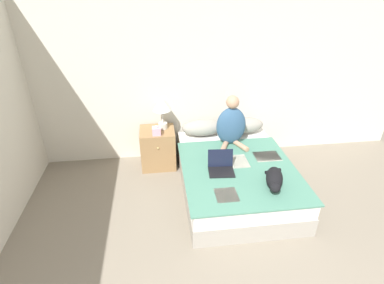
% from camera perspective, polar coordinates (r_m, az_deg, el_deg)
% --- Properties ---
extents(wall_back, '(6.16, 0.05, 2.55)m').
position_cam_1_polar(wall_back, '(4.51, 3.95, 12.35)').
color(wall_back, beige).
rests_on(wall_back, ground_plane).
extents(bed, '(1.43, 1.94, 0.45)m').
position_cam_1_polar(bed, '(4.08, 8.12, -6.34)').
color(bed, '#9E998E').
rests_on(bed, ground_plane).
extents(pillow_near, '(0.63, 0.29, 0.24)m').
position_cam_1_polar(pillow_near, '(4.52, 2.05, 2.79)').
color(pillow_near, gray).
rests_on(pillow_near, bed).
extents(pillow_far, '(0.63, 0.29, 0.24)m').
position_cam_1_polar(pillow_far, '(4.65, 9.66, 3.18)').
color(pillow_far, gray).
rests_on(pillow_far, bed).
extents(person_sitting, '(0.42, 0.41, 0.72)m').
position_cam_1_polar(person_sitting, '(4.23, 7.48, 3.30)').
color(person_sitting, '#33567A').
rests_on(person_sitting, bed).
extents(cat_tabby, '(0.34, 0.54, 0.19)m').
position_cam_1_polar(cat_tabby, '(3.56, 15.42, -6.80)').
color(cat_tabby, black).
rests_on(cat_tabby, bed).
extents(laptop_open, '(0.33, 0.30, 0.24)m').
position_cam_1_polar(laptop_open, '(3.73, 5.54, -4.77)').
color(laptop_open, black).
rests_on(laptop_open, bed).
extents(nightstand, '(0.51, 0.48, 0.60)m').
position_cam_1_polar(nightstand, '(4.54, -6.49, -1.11)').
color(nightstand, '#937047').
rests_on(nightstand, ground_plane).
extents(table_lamp, '(0.26, 0.26, 0.50)m').
position_cam_1_polar(table_lamp, '(4.30, -5.77, 6.94)').
color(table_lamp, beige).
rests_on(table_lamp, nightstand).
extents(tissue_box, '(0.12, 0.12, 0.14)m').
position_cam_1_polar(tissue_box, '(4.25, -6.78, 2.14)').
color(tissue_box, '#E09EB2').
rests_on(tissue_box, nightstand).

